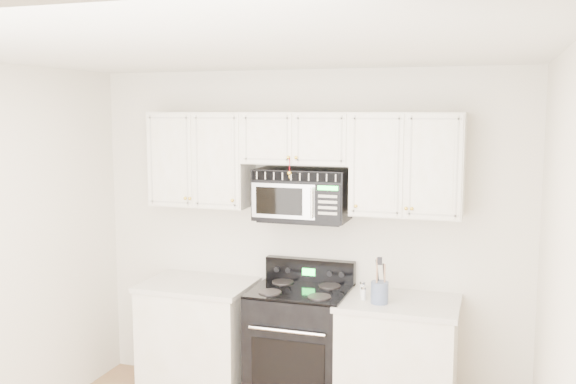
% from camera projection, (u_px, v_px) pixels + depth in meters
% --- Properties ---
extents(room, '(3.51, 3.51, 2.61)m').
position_uv_depth(room, '(214.00, 293.00, 3.47)').
color(room, '#996449').
rests_on(room, ground).
extents(base_cabinet_left, '(0.86, 0.65, 0.92)m').
position_uv_depth(base_cabinet_left, '(199.00, 342.00, 5.19)').
color(base_cabinet_left, white).
rests_on(base_cabinet_left, ground).
extents(base_cabinet_right, '(0.86, 0.65, 0.92)m').
position_uv_depth(base_cabinet_right, '(398.00, 366.00, 4.70)').
color(base_cabinet_right, white).
rests_on(base_cabinet_right, ground).
extents(range, '(0.72, 0.66, 1.11)m').
position_uv_depth(range, '(300.00, 346.00, 4.92)').
color(range, black).
rests_on(range, ground).
extents(upper_cabinets, '(2.44, 0.37, 0.75)m').
position_uv_depth(upper_cabinets, '(299.00, 157.00, 4.89)').
color(upper_cabinets, white).
rests_on(upper_cabinets, ground).
extents(microwave, '(0.71, 0.40, 0.39)m').
position_uv_depth(microwave, '(302.00, 194.00, 4.90)').
color(microwave, black).
rests_on(microwave, ground).
extents(utensil_crock, '(0.13, 0.13, 0.33)m').
position_uv_depth(utensil_crock, '(380.00, 292.00, 4.55)').
color(utensil_crock, '#4B5B80').
rests_on(utensil_crock, base_cabinet_right).
extents(shaker_salt, '(0.05, 0.05, 0.11)m').
position_uv_depth(shaker_salt, '(363.00, 289.00, 4.73)').
color(shaker_salt, silver).
rests_on(shaker_salt, base_cabinet_right).
extents(shaker_pepper, '(0.04, 0.04, 0.10)m').
position_uv_depth(shaker_pepper, '(363.00, 293.00, 4.64)').
color(shaker_pepper, silver).
rests_on(shaker_pepper, base_cabinet_right).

